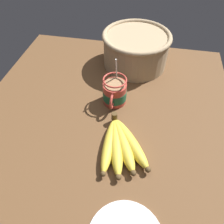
# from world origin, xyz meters

# --- Properties ---
(table) EXTENTS (0.91, 0.91, 0.04)m
(table) POSITION_xyz_m (0.00, 0.00, 0.02)
(table) COLOR brown
(table) RESTS_ON ground
(coffee_mug) EXTENTS (0.14, 0.09, 0.17)m
(coffee_mug) POSITION_xyz_m (-0.04, 0.02, 0.08)
(coffee_mug) COLOR #B23D33
(coffee_mug) RESTS_ON table
(banana_bunch) EXTENTS (0.22, 0.16, 0.04)m
(banana_bunch) POSITION_xyz_m (0.16, 0.08, 0.06)
(banana_bunch) COLOR #4C381E
(banana_bunch) RESTS_ON table
(woven_basket) EXTENTS (0.28, 0.28, 0.14)m
(woven_basket) POSITION_xyz_m (-0.29, 0.07, 0.11)
(woven_basket) COLOR tan
(woven_basket) RESTS_ON table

